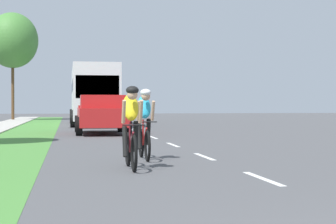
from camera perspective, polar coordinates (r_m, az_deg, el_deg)
The scene contains 9 objects.
ground_plane at distance 23.02m, azimuth -2.28°, elevation -2.34°, with size 120.00×120.00×0.00m, color #4C4C4F.
grass_verge at distance 22.86m, azimuth -14.47°, elevation -2.38°, with size 2.34×70.00×0.01m, color #478438.
lane_markings_center at distance 26.98m, azimuth -3.46°, elevation -1.89°, with size 0.12×53.80×0.01m.
cyclist_lead at distance 10.58m, azimuth -3.82°, elevation -1.51°, with size 0.42×1.72×1.58m.
cyclist_trailing at distance 12.46m, azimuth -2.44°, elevation -1.18°, with size 0.42×1.72×1.58m.
pickup_red at distance 23.94m, azimuth -6.84°, elevation -0.25°, with size 2.22×5.10×1.64m.
bus_white at distance 34.75m, azimuth -7.74°, elevation 1.94°, with size 2.78×11.60×3.48m.
sedan_dark_green at distance 52.88m, azimuth -5.25°, elevation 0.20°, with size 1.98×4.30×1.52m.
street_tree_far at distance 47.57m, azimuth -15.66°, elevation 7.08°, with size 4.13×4.13×8.82m.
Camera 1 is at (-3.18, -2.77, 1.22)m, focal length 59.38 mm.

